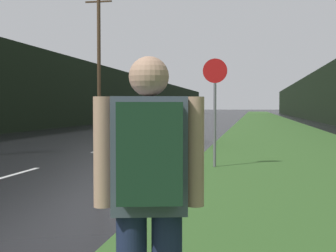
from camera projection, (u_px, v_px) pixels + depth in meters
grass_verge at (270, 125)px, 39.84m from camera, size 6.00×240.00×0.02m
lane_stripe_b at (6, 177)px, 10.09m from camera, size 0.12×3.00×0.01m
lane_stripe_c at (106, 149)px, 16.97m from camera, size 0.12×3.00×0.01m
lane_stripe_d at (149, 137)px, 23.85m from camera, size 0.12×3.00×0.01m
lane_stripe_e at (172, 130)px, 30.73m from camera, size 0.12×3.00×0.01m
lane_stripe_f at (187, 126)px, 37.61m from camera, size 0.12×3.00×0.01m
treeline_far_side at (119, 96)px, 52.50m from camera, size 2.00×140.00×5.43m
treeline_near_side at (326, 96)px, 48.49m from camera, size 2.00×140.00×5.37m
utility_pole_far at (99, 60)px, 30.97m from camera, size 1.80×0.24×8.97m
stop_sign at (215, 103)px, 11.59m from camera, size 0.61×0.07×2.71m
hitchhiker_with_backpack at (149, 193)px, 2.59m from camera, size 0.61×0.49×1.79m
car_passing_near at (167, 126)px, 18.78m from camera, size 1.91×4.13×1.48m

